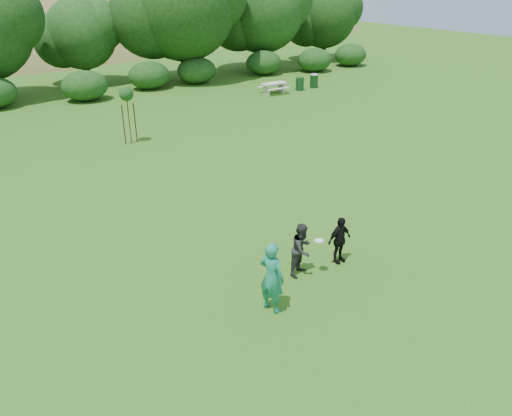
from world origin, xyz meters
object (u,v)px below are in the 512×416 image
(sapling, at_px, (126,96))
(trash_can_lidded, at_px, (314,80))
(player_grey, at_px, (302,249))
(trash_can_near, at_px, (300,84))
(player_black, at_px, (339,240))
(picnic_table, at_px, (274,86))
(player_teal, at_px, (272,277))

(sapling, bearing_deg, trash_can_lidded, 17.94)
(player_grey, height_order, trash_can_near, player_grey)
(player_black, distance_m, trash_can_lidded, 25.04)
(player_grey, xyz_separation_m, trash_can_near, (15.29, 19.42, -0.34))
(picnic_table, bearing_deg, trash_can_lidded, -0.18)
(player_teal, height_order, player_grey, player_teal)
(player_black, distance_m, trash_can_near, 24.02)
(player_teal, bearing_deg, player_grey, -78.84)
(player_teal, bearing_deg, trash_can_lidded, -59.21)
(sapling, relative_size, trash_can_lidded, 2.71)
(player_black, height_order, picnic_table, player_black)
(player_teal, distance_m, trash_can_near, 26.51)
(player_teal, relative_size, picnic_table, 1.08)
(player_teal, xyz_separation_m, sapling, (2.10, 15.21, 1.44))
(player_grey, bearing_deg, player_teal, -173.11)
(trash_can_near, height_order, picnic_table, trash_can_near)
(trash_can_near, height_order, sapling, sapling)
(trash_can_near, bearing_deg, player_grey, -128.20)
(player_grey, distance_m, trash_can_lidded, 25.79)
(trash_can_near, bearing_deg, player_teal, -129.87)
(player_grey, relative_size, sapling, 0.55)
(player_teal, height_order, picnic_table, player_teal)
(player_black, distance_m, picnic_table, 22.97)
(player_grey, relative_size, picnic_table, 0.88)
(trash_can_near, bearing_deg, picnic_table, 175.24)
(player_black, relative_size, picnic_table, 0.81)
(player_teal, xyz_separation_m, picnic_table, (14.80, 20.52, -0.46))
(trash_can_near, xyz_separation_m, picnic_table, (-2.19, 0.18, 0.07))
(player_teal, distance_m, sapling, 15.42)
(player_teal, relative_size, player_grey, 1.24)
(player_teal, bearing_deg, sapling, -25.04)
(player_black, bearing_deg, picnic_table, 57.56)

